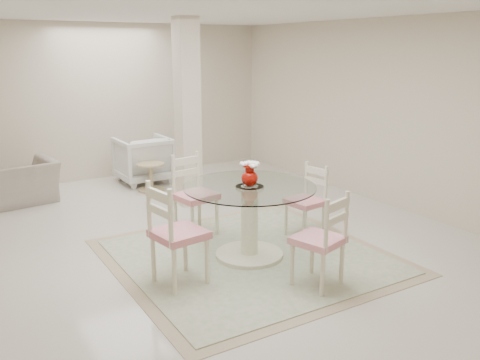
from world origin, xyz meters
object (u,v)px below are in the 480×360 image
dining_chair_north (192,189)px  dining_chair_south (324,234)px  recliner_taupe (20,182)px  dining_chair_east (309,195)px  column (188,114)px  dining_table (249,222)px  red_vase (250,173)px  armchair_white (143,159)px  side_table (151,178)px  dining_chair_west (172,227)px

dining_chair_north → dining_chair_south: dining_chair_north is taller
dining_chair_north → recliner_taupe: size_ratio=1.13×
dining_chair_south → dining_chair_east: bearing=-140.1°
dining_chair_south → column: bearing=-109.3°
dining_table → red_vase: bearing=-33.7°
armchair_white → dining_chair_south: bearing=89.6°
side_table → column: bearing=-74.6°
dining_chair_east → dining_chair_south: (-0.78, -1.20, 0.04)m
dining_chair_east → armchair_white: (-0.80, 3.54, -0.12)m
dining_chair_east → dining_chair_south: bearing=-41.1°
column → dining_chair_west: 2.87m
dining_chair_south → recliner_taupe: bearing=-82.8°
dining_table → recliner_taupe: dining_table is taller
red_vase → dining_chair_south: red_vase is taller
red_vase → dining_chair_west: size_ratio=0.24×
dining_chair_east → dining_table: bearing=-86.5°
dining_chair_west → side_table: dining_chair_west is taller
red_vase → dining_chair_west: (-1.01, -0.20, -0.36)m
column → dining_chair_east: bearing=-71.9°
recliner_taupe → side_table: 1.96m
dining_chair_west → side_table: bearing=-27.0°
dining_table → dining_chair_east: 1.02m
dining_table → dining_chair_north: size_ratio=1.29×
dining_chair_north → armchair_white: bearing=72.5°
dining_table → side_table: 3.14m
armchair_white → dining_table: bearing=86.4°
dining_chair_south → armchair_white: size_ratio=1.21×
dining_chair_north → dining_chair_west: 1.45m
dining_chair_west → red_vase: bearing=-87.5°
side_table → dining_chair_west: bearing=-108.1°
recliner_taupe → dining_chair_west: bearing=94.6°
recliner_taupe → armchair_white: size_ratio=1.12×
dining_chair_north → recliner_taupe: (-1.63, 2.54, -0.27)m
column → recliner_taupe: bearing=148.7°
dining_chair_south → recliner_taupe: 4.98m
red_vase → recliner_taupe: bearing=117.4°
recliner_taupe → dining_chair_south: bearing=106.4°
dining_chair_south → armchair_white: bearing=-106.9°
dining_chair_west → dining_chair_south: (1.22, -0.79, -0.05)m
dining_table → dining_chair_west: bearing=-168.4°
column → recliner_taupe: size_ratio=2.73×
column → dining_chair_north: (-0.54, -1.22, -0.76)m
dining_chair_east → armchair_white: size_ratio=1.13×
dining_table → dining_chair_south: (0.21, -1.00, 0.14)m
side_table → red_vase: bearing=-91.5°
dining_table → dining_chair_east: bearing=11.6°
dining_table → dining_chair_north: bearing=101.6°
dining_table → dining_chair_north: dining_chair_north is taller
dining_chair_east → dining_chair_west: 2.04m
dining_chair_east → side_table: size_ratio=2.14×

